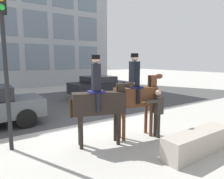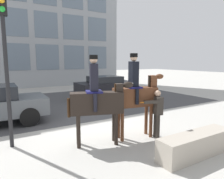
% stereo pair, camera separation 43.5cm
% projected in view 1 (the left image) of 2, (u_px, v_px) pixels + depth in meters
% --- Properties ---
extents(ground_plane, '(80.00, 80.00, 0.00)m').
position_uv_depth(ground_plane, '(91.00, 126.00, 7.66)').
color(ground_plane, '#B2AFA8').
extents(road_surface, '(18.00, 8.50, 0.01)m').
position_uv_depth(road_surface, '(52.00, 104.00, 11.55)').
color(road_surface, '#444447').
rests_on(road_surface, ground_plane).
extents(mounted_horse_lead, '(1.89, 0.89, 2.65)m').
position_uv_depth(mounted_horse_lead, '(100.00, 100.00, 5.80)').
color(mounted_horse_lead, black).
rests_on(mounted_horse_lead, ground_plane).
extents(mounted_horse_companion, '(1.80, 0.69, 2.72)m').
position_uv_depth(mounted_horse_companion, '(137.00, 94.00, 6.42)').
color(mounted_horse_companion, '#59331E').
rests_on(mounted_horse_companion, ground_plane).
extents(pedestrian_bystander, '(0.90, 0.44, 1.57)m').
position_uv_depth(pedestrian_bystander, '(157.00, 110.00, 6.46)').
color(pedestrian_bystander, '#332D28').
rests_on(pedestrian_bystander, ground_plane).
extents(street_car_far_lane, '(3.97, 2.07, 1.46)m').
position_uv_depth(street_car_far_lane, '(99.00, 86.00, 13.61)').
color(street_car_far_lane, black).
rests_on(street_car_far_lane, ground_plane).
extents(traffic_light, '(0.24, 0.29, 4.40)m').
position_uv_depth(traffic_light, '(4.00, 44.00, 5.22)').
color(traffic_light, black).
rests_on(traffic_light, ground_plane).
extents(planter_ledge, '(2.37, 0.56, 0.61)m').
position_uv_depth(planter_ledge, '(198.00, 142.00, 5.38)').
color(planter_ledge, '#ADA393').
rests_on(planter_ledge, ground_plane).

